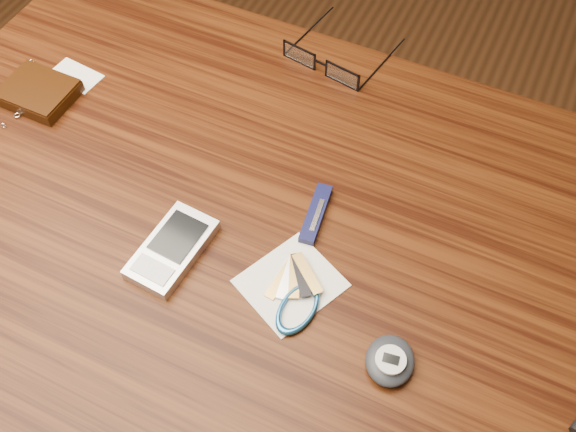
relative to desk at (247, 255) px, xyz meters
name	(u,v)px	position (x,y,z in m)	size (l,w,h in m)	color
ground	(263,405)	(0.00, 0.00, -0.65)	(3.80, 3.80, 0.00)	#472814
desk	(247,255)	(0.00, 0.00, 0.00)	(1.00, 0.70, 0.75)	#331708
wallet_and_card	(39,92)	(-0.35, 0.06, 0.11)	(0.11, 0.12, 0.02)	black
eyeglasses	(324,63)	(-0.01, 0.28, 0.12)	(0.15, 0.16, 0.03)	black
pda_phone	(172,249)	(-0.05, -0.09, 0.11)	(0.07, 0.12, 0.02)	#AFAEB3
pedometer	(390,361)	(0.23, -0.11, 0.11)	(0.06, 0.07, 0.02)	black
notepad_keys	(295,294)	(0.11, -0.08, 0.11)	(0.13, 0.13, 0.01)	silver
pocket_knife	(316,214)	(0.08, 0.03, 0.11)	(0.03, 0.09, 0.01)	#0A0E34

